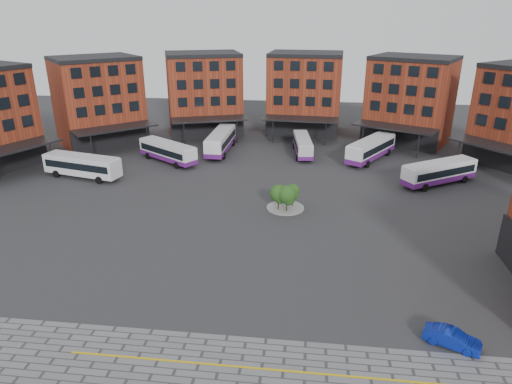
# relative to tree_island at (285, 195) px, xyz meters

# --- Properties ---
(ground) EXTENTS (160.00, 160.00, 0.00)m
(ground) POSITION_rel_tree_island_xyz_m (-2.00, -11.46, -1.83)
(ground) COLOR #28282B
(ground) RESTS_ON ground
(yellow_line) EXTENTS (26.00, 0.15, 0.02)m
(yellow_line) POSITION_rel_tree_island_xyz_m (0.00, -25.46, -1.80)
(yellow_line) COLOR gold
(yellow_line) RESTS_ON paving_zone
(main_building) EXTENTS (94.14, 42.48, 14.60)m
(main_building) POSITION_rel_tree_island_xyz_m (-6.77, 26.79, 5.40)
(main_building) COLOR maroon
(main_building) RESTS_ON ground
(tree_island) EXTENTS (4.40, 4.40, 3.21)m
(tree_island) POSITION_rel_tree_island_xyz_m (0.00, 0.00, 0.00)
(tree_island) COLOR gray
(tree_island) RESTS_ON ground
(bus_a) EXTENTS (11.52, 5.10, 3.18)m
(bus_a) POSITION_rel_tree_island_xyz_m (-28.44, 7.77, 0.05)
(bus_a) COLOR silver
(bus_a) RESTS_ON ground
(bus_b) EXTENTS (10.37, 8.27, 3.07)m
(bus_b) POSITION_rel_tree_island_xyz_m (-18.86, 16.03, -0.17)
(bus_b) COLOR white
(bus_b) RESTS_ON ground
(bus_c) EXTENTS (3.25, 12.02, 3.37)m
(bus_c) POSITION_rel_tree_island_xyz_m (-11.85, 22.19, -0.00)
(bus_c) COLOR white
(bus_c) RESTS_ON ground
(bus_d) EXTENTS (3.51, 10.29, 2.84)m
(bus_d) POSITION_rel_tree_island_xyz_m (1.45, 22.38, -0.29)
(bus_d) COLOR silver
(bus_d) RESTS_ON ground
(bus_e) EXTENTS (8.54, 11.44, 3.32)m
(bus_e) POSITION_rel_tree_island_xyz_m (11.98, 20.73, -0.03)
(bus_e) COLOR white
(bus_e) RESTS_ON ground
(bus_f) EXTENTS (10.69, 8.10, 3.12)m
(bus_f) POSITION_rel_tree_island_xyz_m (19.75, 10.96, -0.14)
(bus_f) COLOR white
(bus_f) RESTS_ON ground
(blue_car) EXTENTS (3.99, 2.75, 1.25)m
(blue_car) POSITION_rel_tree_island_xyz_m (12.81, -21.70, -1.21)
(blue_car) COLOR #0B1F95
(blue_car) RESTS_ON ground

